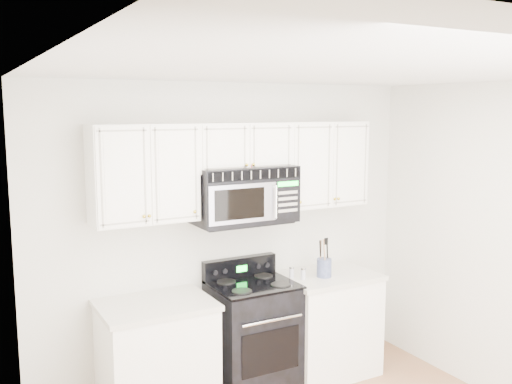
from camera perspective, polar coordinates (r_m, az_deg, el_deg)
room at (r=3.52m, az=10.33°, el=-9.68°), size 3.51×3.51×2.61m
base_cabinet_left at (r=4.67m, az=-9.89°, el=-16.55°), size 0.86×0.65×0.92m
base_cabinet_right at (r=5.35m, az=7.02°, el=-13.19°), size 0.86×0.65×0.92m
range at (r=4.98m, az=-0.31°, el=-14.08°), size 0.68×0.63×1.10m
upper_cabinets at (r=4.71m, az=-1.66°, el=2.86°), size 2.44×0.37×0.75m
microwave at (r=4.70m, az=-1.22°, el=-0.23°), size 0.84×0.47×0.47m
utensil_crock at (r=5.07m, az=6.83°, el=-7.45°), size 0.13×0.13×0.35m
shaker_salt at (r=5.02m, az=3.58°, el=-8.02°), size 0.04×0.04×0.10m
shaker_pepper at (r=4.98m, az=4.74°, el=-8.13°), size 0.04×0.04×0.11m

